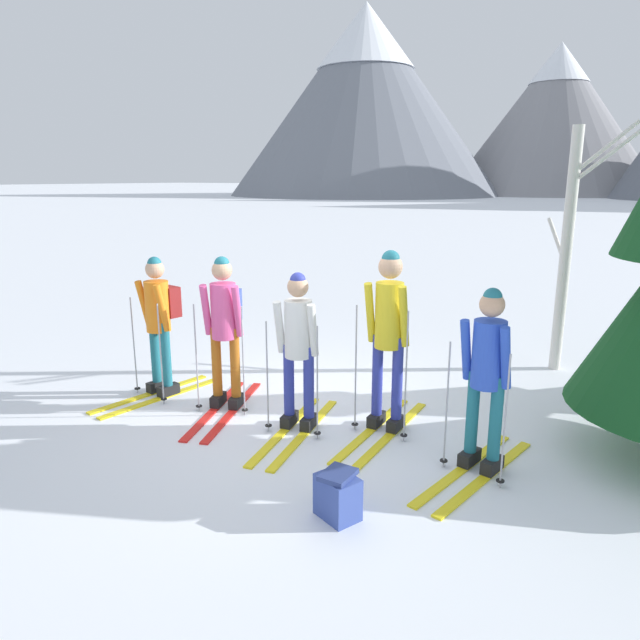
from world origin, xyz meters
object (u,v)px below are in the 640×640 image
at_px(skier_in_pink, 225,324).
at_px(birch_tree_tall, 568,246).
at_px(skier_in_white, 298,347).
at_px(skier_in_blue, 486,375).
at_px(skier_in_orange, 159,319).
at_px(backpack_on_snow_front, 338,495).
at_px(skier_in_yellow, 388,332).

distance_m(skier_in_pink, birch_tree_tall, 4.56).
bearing_deg(skier_in_white, skier_in_pink, 176.41).
bearing_deg(skier_in_blue, skier_in_white, -176.45).
bearing_deg(birch_tree_tall, skier_in_orange, -137.98).
relative_size(skier_in_orange, skier_in_pink, 0.96).
distance_m(skier_in_white, birch_tree_tall, 4.05).
xyz_separation_m(skier_in_blue, backpack_on_snow_front, (-0.72, -1.31, -0.71)).
bearing_deg(skier_in_orange, skier_in_pink, 6.02).
bearing_deg(birch_tree_tall, skier_in_blue, -91.07).
relative_size(skier_in_yellow, backpack_on_snow_front, 4.85).
bearing_deg(skier_in_pink, skier_in_white, -3.59).
relative_size(birch_tree_tall, backpack_on_snow_front, 8.39).
height_order(skier_in_pink, birch_tree_tall, birch_tree_tall).
bearing_deg(backpack_on_snow_front, skier_in_white, 134.00).
relative_size(skier_in_white, skier_in_yellow, 0.96).
xyz_separation_m(skier_in_pink, skier_in_white, (1.02, -0.06, -0.09)).
relative_size(skier_in_pink, backpack_on_snow_front, 4.50).
bearing_deg(backpack_on_snow_front, skier_in_yellow, 102.76).
bearing_deg(skier_in_orange, backpack_on_snow_front, -20.60).
height_order(skier_in_white, skier_in_yellow, skier_in_yellow).
height_order(birch_tree_tall, backpack_on_snow_front, birch_tree_tall).
distance_m(skier_in_orange, skier_in_pink, 0.93).
bearing_deg(skier_in_pink, skier_in_blue, 1.04).
bearing_deg(skier_in_pink, skier_in_orange, -173.98).
distance_m(skier_in_orange, skier_in_yellow, 2.77).
relative_size(skier_in_orange, skier_in_blue, 0.96).
height_order(skier_in_orange, backpack_on_snow_front, skier_in_orange).
xyz_separation_m(skier_in_white, skier_in_blue, (1.88, 0.12, 0.01)).
height_order(skier_in_yellow, backpack_on_snow_front, skier_in_yellow).
bearing_deg(skier_in_orange, skier_in_blue, 2.25).
distance_m(skier_in_pink, backpack_on_snow_front, 2.63).
relative_size(skier_in_pink, skier_in_yellow, 0.93).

